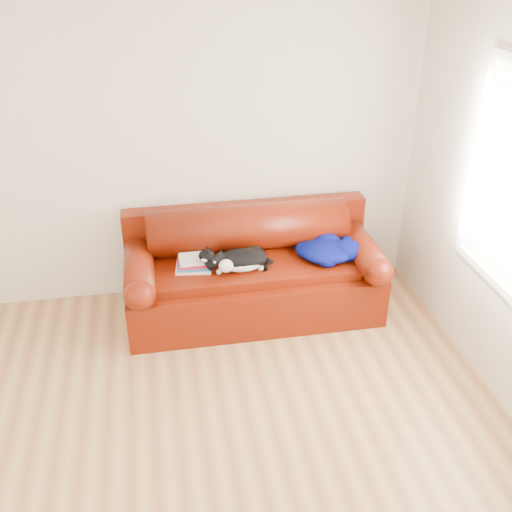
{
  "coord_description": "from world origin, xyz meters",
  "views": [
    {
      "loc": [
        -0.02,
        -2.76,
        2.95
      ],
      "look_at": [
        0.73,
        1.35,
        0.62
      ],
      "focal_mm": 42.0,
      "sensor_mm": 36.0,
      "label": 1
    }
  ],
  "objects_px": {
    "book_stack": "(195,263)",
    "blanket": "(329,249)",
    "sofa_base": "(253,287)",
    "cat": "(242,261)"
  },
  "relations": [
    {
      "from": "cat",
      "to": "blanket",
      "type": "bearing_deg",
      "value": -16.3
    },
    {
      "from": "book_stack",
      "to": "blanket",
      "type": "distance_m",
      "value": 1.12
    },
    {
      "from": "sofa_base",
      "to": "cat",
      "type": "bearing_deg",
      "value": -130.93
    },
    {
      "from": "sofa_base",
      "to": "blanket",
      "type": "bearing_deg",
      "value": -5.31
    },
    {
      "from": "book_stack",
      "to": "cat",
      "type": "height_order",
      "value": "cat"
    },
    {
      "from": "sofa_base",
      "to": "book_stack",
      "type": "relative_size",
      "value": 6.76
    },
    {
      "from": "book_stack",
      "to": "blanket",
      "type": "height_order",
      "value": "blanket"
    },
    {
      "from": "book_stack",
      "to": "cat",
      "type": "distance_m",
      "value": 0.38
    },
    {
      "from": "sofa_base",
      "to": "book_stack",
      "type": "bearing_deg",
      "value": -174.79
    },
    {
      "from": "cat",
      "to": "blanket",
      "type": "xyz_separation_m",
      "value": [
        0.75,
        0.07,
        -0.01
      ]
    }
  ]
}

